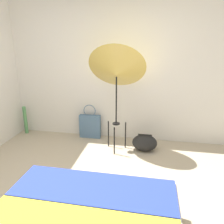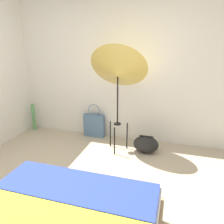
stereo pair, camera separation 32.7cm
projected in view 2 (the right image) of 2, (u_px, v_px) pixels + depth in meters
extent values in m
plane|color=tan|center=(60.00, 209.00, 2.36)|extent=(14.00, 14.00, 0.00)
cube|color=silver|center=(113.00, 67.00, 3.83)|extent=(8.00, 0.05, 2.60)
cube|color=#283DAD|center=(77.00, 187.00, 1.97)|extent=(1.44, 0.47, 0.04)
cylinder|color=black|center=(114.00, 141.00, 3.45)|extent=(0.02, 0.02, 0.46)
cylinder|color=black|center=(110.00, 134.00, 3.72)|extent=(0.02, 0.02, 0.46)
cylinder|color=black|center=(127.00, 136.00, 3.64)|extent=(0.02, 0.02, 0.46)
cylinder|color=black|center=(117.00, 124.00, 3.53)|extent=(0.12, 0.12, 0.02)
cylinder|color=black|center=(118.00, 98.00, 3.40)|extent=(0.02, 0.02, 0.85)
cone|color=#D1B251|center=(118.00, 71.00, 3.28)|extent=(0.89, 0.71, 0.79)
cube|color=slate|center=(94.00, 126.00, 4.12)|extent=(0.39, 0.11, 0.44)
torus|color=slate|center=(94.00, 110.00, 4.03)|extent=(0.23, 0.01, 0.23)
ellipsoid|color=black|center=(146.00, 144.00, 3.54)|extent=(0.41, 0.28, 0.28)
cube|color=black|center=(146.00, 136.00, 3.50)|extent=(0.22, 0.04, 0.01)
cylinder|color=#56995B|center=(34.00, 117.00, 4.43)|extent=(0.07, 0.07, 0.54)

